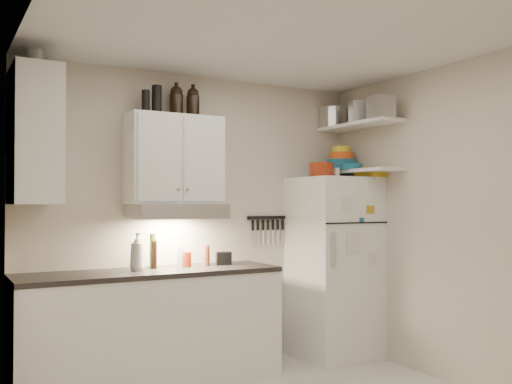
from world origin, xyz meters
TOP-DOWN VIEW (x-y plane):
  - ceiling at (0.00, 0.00)m, footprint 3.20×3.00m
  - back_wall at (0.00, 1.51)m, footprint 3.20×0.02m
  - left_wall at (-1.61, 0.00)m, footprint 0.02×3.00m
  - right_wall at (1.61, 0.00)m, footprint 0.02×3.00m
  - base_cabinet at (-0.55, 1.20)m, footprint 2.10×0.60m
  - countertop at (-0.55, 1.20)m, footprint 2.10×0.62m
  - upper_cabinet at (-0.30, 1.33)m, footprint 0.80×0.33m
  - side_cabinet at (-1.44, 1.20)m, footprint 0.33×0.55m
  - range_hood at (-0.30, 1.27)m, footprint 0.76×0.46m
  - fridge at (1.25, 1.16)m, footprint 0.70×0.68m
  - shelf_hi at (1.45, 1.02)m, footprint 0.30×0.95m
  - shelf_lo at (1.45, 1.02)m, footprint 0.30×0.95m
  - knife_strip at (0.70, 1.49)m, footprint 0.42×0.02m
  - dutch_oven at (1.08, 1.13)m, footprint 0.24×0.24m
  - book_stack at (1.52, 0.92)m, footprint 0.28×0.32m
  - spice_jar at (1.22, 1.08)m, footprint 0.06×0.06m
  - stock_pot at (1.42, 1.40)m, footprint 0.30×0.30m
  - tin_a at (1.40, 0.95)m, footprint 0.25×0.24m
  - tin_b at (1.37, 0.63)m, footprint 0.23×0.23m
  - bowl_teal at (1.43, 1.28)m, footprint 0.28×0.28m
  - bowl_orange at (1.42, 1.26)m, footprint 0.23×0.23m
  - bowl_yellow at (1.42, 1.26)m, footprint 0.18×0.18m
  - plates at (1.37, 1.06)m, footprint 0.27×0.27m
  - growler_a at (-0.26, 1.38)m, footprint 0.14×0.14m
  - growler_b at (-0.12, 1.36)m, footprint 0.13×0.13m
  - thermos_a at (-0.46, 1.33)m, footprint 0.10×0.10m
  - thermos_b at (-0.55, 1.33)m, footprint 0.08×0.08m
  - side_jar at (-1.43, 1.28)m, footprint 0.15×0.15m
  - soap_bottle at (-0.66, 1.22)m, footprint 0.14×0.14m
  - pepper_mill at (-0.02, 1.28)m, footprint 0.06×0.06m
  - oil_bottle at (-0.48, 1.35)m, footprint 0.07×0.07m
  - vinegar_bottle at (-0.49, 1.29)m, footprint 0.05×0.05m
  - clear_bottle at (-0.26, 1.31)m, footprint 0.07×0.07m
  - red_jar at (-0.21, 1.27)m, footprint 0.07×0.07m
  - caddy at (0.14, 1.28)m, footprint 0.15×0.13m

SIDE VIEW (x-z plane):
  - base_cabinet at x=-0.55m, z-range 0.00..0.88m
  - fridge at x=1.25m, z-range 0.00..1.70m
  - countertop at x=-0.55m, z-range 0.88..0.92m
  - caddy at x=0.14m, z-range 0.92..1.03m
  - red_jar at x=-0.21m, z-range 0.92..1.05m
  - clear_bottle at x=-0.26m, z-range 0.92..1.09m
  - pepper_mill at x=-0.02m, z-range 0.92..1.09m
  - vinegar_bottle at x=-0.49m, z-range 0.92..1.14m
  - oil_bottle at x=-0.48m, z-range 0.92..1.20m
  - soap_bottle at x=-0.66m, z-range 0.92..1.26m
  - back_wall at x=0.00m, z-range 0.00..2.60m
  - left_wall at x=-1.61m, z-range 0.00..2.60m
  - right_wall at x=1.61m, z-range 0.00..2.60m
  - knife_strip at x=0.70m, z-range 1.31..1.33m
  - range_hood at x=-0.30m, z-range 1.33..1.45m
  - spice_jar at x=1.22m, z-range 1.70..1.79m
  - book_stack at x=1.52m, z-range 1.70..1.79m
  - shelf_lo at x=1.45m, z-range 1.75..1.77m
  - dutch_oven at x=1.08m, z-range 1.70..1.83m
  - plates at x=1.37m, z-range 1.77..1.83m
  - upper_cabinet at x=-0.30m, z-range 1.45..2.20m
  - bowl_teal at x=1.43m, z-range 1.77..1.89m
  - bowl_orange at x=1.42m, z-range 1.89..1.96m
  - side_cabinet at x=-1.44m, z-range 1.45..2.45m
  - bowl_yellow at x=1.42m, z-range 1.96..2.01m
  - shelf_hi at x=1.45m, z-range 2.19..2.22m
  - thermos_b at x=-0.55m, z-range 2.20..2.39m
  - tin_b at x=1.37m, z-range 2.21..2.41m
  - tin_a at x=1.40m, z-range 2.21..2.41m
  - stock_pot at x=1.42m, z-range 2.21..2.41m
  - thermos_a at x=-0.46m, z-range 2.20..2.44m
  - growler_b at x=-0.12m, z-range 2.20..2.47m
  - growler_a at x=-0.26m, z-range 2.20..2.47m
  - side_jar at x=-1.43m, z-range 2.45..2.61m
  - ceiling at x=0.00m, z-range 2.60..2.62m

